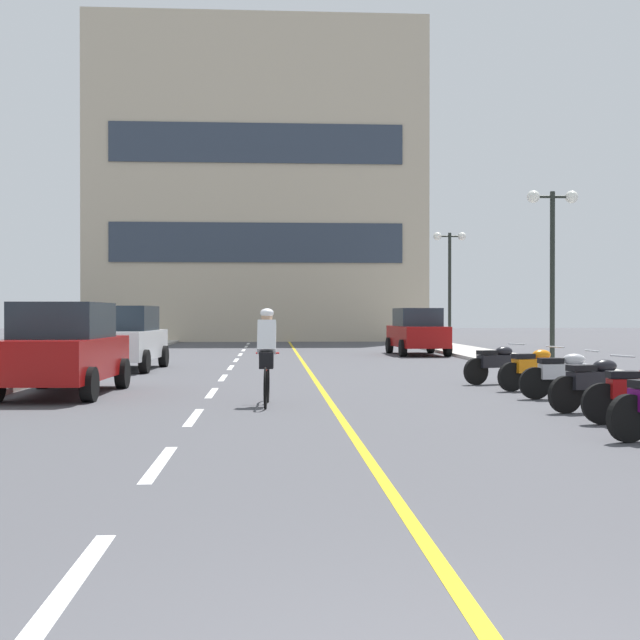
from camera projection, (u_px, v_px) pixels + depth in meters
The scene contains 27 objects.
ground_plane at pixel (299, 370), 24.00m from camera, with size 140.00×140.00×0.00m, color #47474C.
curb_left at pixel (69, 362), 26.56m from camera, with size 2.40×72.00×0.12m, color #B7B2A8.
curb_right at pixel (516, 361), 27.42m from camera, with size 2.40×72.00×0.12m, color #B7B2A8.
lane_dash_0 at pixel (70, 585), 4.91m from camera, with size 0.14×2.20×0.01m, color silver.
lane_dash_1 at pixel (160, 463), 8.91m from camera, with size 0.14×2.20×0.01m, color silver.
lane_dash_2 at pixel (194, 417), 12.90m from camera, with size 0.14×2.20×0.01m, color silver.
lane_dash_3 at pixel (212, 393), 16.89m from camera, with size 0.14×2.20×0.01m, color silver.
lane_dash_4 at pixel (223, 378), 20.88m from camera, with size 0.14×2.20×0.01m, color silver.
lane_dash_5 at pixel (231, 368), 24.88m from camera, with size 0.14×2.20×0.01m, color silver.
lane_dash_6 at pixel (236, 360), 28.87m from camera, with size 0.14×2.20×0.01m, color silver.
lane_dash_7 at pixel (240, 355), 32.86m from camera, with size 0.14×2.20×0.01m, color silver.
lane_dash_8 at pixel (244, 350), 36.86m from camera, with size 0.14×2.20×0.01m, color silver.
lane_dash_9 at pixel (246, 347), 40.85m from camera, with size 0.14×2.20×0.01m, color silver.
lane_dash_10 at pixel (248, 344), 44.84m from camera, with size 0.14×2.20×0.01m, color silver.
lane_dash_11 at pixel (250, 341), 48.83m from camera, with size 0.14×2.20×0.01m, color silver.
centre_line_yellow at pixel (304, 363), 27.01m from camera, with size 0.12×66.00×0.01m, color gold.
office_building at pixel (258, 186), 51.59m from camera, with size 19.87×7.73×18.89m.
street_lamp_mid at pixel (552, 237), 23.66m from camera, with size 1.46×0.36×4.96m.
street_lamp_far at pixel (450, 263), 37.00m from camera, with size 1.46×0.36×5.09m.
parked_car_near at pixel (64, 348), 16.51m from camera, with size 2.05×4.26×1.82m.
parked_car_mid at pixel (125, 338), 23.83m from camera, with size 2.11×4.29×1.82m.
parked_car_far at pixel (417, 331), 32.70m from camera, with size 2.05×4.26×1.82m.
motorcycle_4 at pixel (595, 383), 13.59m from camera, with size 1.67×0.71×0.92m.
motorcycle_5 at pixel (564, 374), 15.66m from camera, with size 1.70×0.60×0.92m.
motorcycle_6 at pixel (534, 368), 17.41m from camera, with size 1.64×0.78×0.92m.
motorcycle_7 at pixel (497, 363), 19.04m from camera, with size 1.64×0.80×0.92m.
cyclist_rider at pixel (267, 354), 14.62m from camera, with size 0.42×1.77×1.71m.
Camera 1 is at (-0.83, -2.98, 1.59)m, focal length 47.14 mm.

